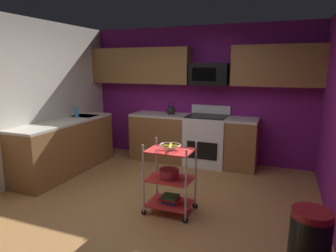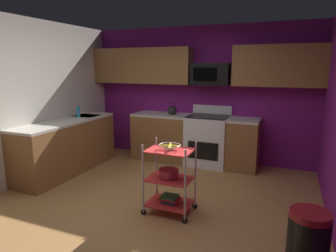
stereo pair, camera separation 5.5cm
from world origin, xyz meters
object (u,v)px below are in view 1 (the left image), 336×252
at_px(fruit_bowl, 170,146).
at_px(oven_range, 206,140).
at_px(microwave, 210,74).
at_px(rolling_cart, 170,178).
at_px(mixing_bowl_large, 169,173).
at_px(kettle, 171,111).
at_px(trash_can, 309,246).
at_px(dish_soap_bottle, 77,112).
at_px(book_stack, 170,199).

bearing_deg(fruit_bowl, oven_range, 91.55).
height_order(microwave, rolling_cart, microwave).
xyz_separation_m(mixing_bowl_large, kettle, (-0.77, 2.03, 0.48)).
bearing_deg(oven_range, microwave, 90.26).
xyz_separation_m(microwave, trash_can, (1.62, -2.86, -1.37)).
bearing_deg(microwave, trash_can, -60.57).
bearing_deg(microwave, dish_soap_bottle, -154.21).
bearing_deg(rolling_cart, dish_soap_bottle, 154.55).
bearing_deg(dish_soap_bottle, rolling_cart, -25.45).
height_order(microwave, trash_can, microwave).
relative_size(fruit_bowl, trash_can, 0.41).
height_order(mixing_bowl_large, trash_can, trash_can).
bearing_deg(rolling_cart, microwave, 91.48).
bearing_deg(trash_can, microwave, 119.43).
bearing_deg(fruit_bowl, dish_soap_bottle, 154.55).
relative_size(rolling_cart, trash_can, 1.39).
bearing_deg(book_stack, rolling_cart, -90.00).
xyz_separation_m(oven_range, trash_can, (1.61, -2.76, -0.15)).
bearing_deg(book_stack, trash_can, -24.78).
height_order(rolling_cart, mixing_bowl_large, rolling_cart).
distance_m(rolling_cart, fruit_bowl, 0.42).
distance_m(book_stack, trash_can, 1.72).
bearing_deg(oven_range, fruit_bowl, -88.45).
xyz_separation_m(oven_range, mixing_bowl_large, (0.04, -2.04, 0.04)).
bearing_deg(fruit_bowl, trash_can, -24.78).
bearing_deg(dish_soap_bottle, book_stack, -25.45).
bearing_deg(trash_can, mixing_bowl_large, 155.40).
bearing_deg(rolling_cart, fruit_bowl, 14.04).
bearing_deg(oven_range, kettle, -179.69).
distance_m(rolling_cart, trash_can, 1.72).
xyz_separation_m(microwave, rolling_cart, (0.06, -2.14, -1.25)).
relative_size(microwave, rolling_cart, 0.77).
xyz_separation_m(rolling_cart, mixing_bowl_large, (-0.01, 0.00, 0.07)).
bearing_deg(fruit_bowl, rolling_cart, -165.96).
bearing_deg(fruit_bowl, microwave, 91.48).
bearing_deg(mixing_bowl_large, rolling_cart, -0.00).
bearing_deg(rolling_cart, trash_can, -24.78).
bearing_deg(kettle, microwave, 8.54).
bearing_deg(fruit_bowl, book_stack, 180.00).
height_order(oven_range, dish_soap_bottle, dish_soap_bottle).
relative_size(oven_range, fruit_bowl, 4.04).
height_order(microwave, book_stack, microwave).
relative_size(fruit_bowl, dish_soap_bottle, 1.36).
xyz_separation_m(oven_range, fruit_bowl, (0.06, -2.04, 0.40)).
bearing_deg(oven_range, book_stack, -88.45).
relative_size(book_stack, dish_soap_bottle, 1.29).
distance_m(microwave, dish_soap_bottle, 2.54).
bearing_deg(oven_range, rolling_cart, -88.45).
distance_m(microwave, fruit_bowl, 2.30).
bearing_deg(rolling_cart, mixing_bowl_large, 180.00).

